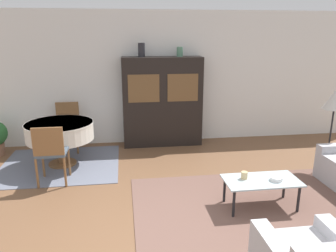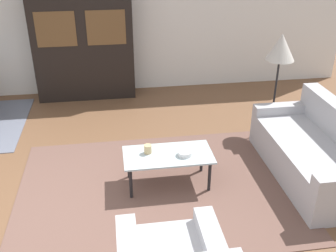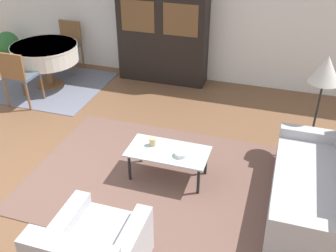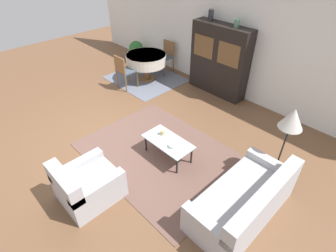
{
  "view_description": "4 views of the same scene",
  "coord_description": "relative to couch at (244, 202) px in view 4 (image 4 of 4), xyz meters",
  "views": [
    {
      "loc": [
        -0.42,
        -3.12,
        2.25
      ],
      "look_at": [
        0.2,
        1.4,
        0.95
      ],
      "focal_mm": 35.0,
      "sensor_mm": 36.0,
      "label": 1
    },
    {
      "loc": [
        0.77,
        -3.07,
        2.67
      ],
      "look_at": [
        1.33,
        0.6,
        0.75
      ],
      "focal_mm": 42.0,
      "sensor_mm": 36.0,
      "label": 2
    },
    {
      "loc": [
        2.5,
        -3.1,
        3.12
      ],
      "look_at": [
        1.33,
        0.6,
        0.75
      ],
      "focal_mm": 42.0,
      "sensor_mm": 36.0,
      "label": 3
    },
    {
      "loc": [
        4.06,
        -2.03,
        3.58
      ],
      "look_at": [
        1.33,
        0.6,
        0.75
      ],
      "focal_mm": 28.0,
      "sensor_mm": 36.0,
      "label": 4
    }
  ],
  "objects": [
    {
      "name": "dining_table",
      "position": [
        -4.61,
        1.96,
        0.32
      ],
      "size": [
        1.15,
        1.15,
        0.76
      ],
      "color": "brown",
      "rests_on": "dining_rug"
    },
    {
      "name": "area_rug",
      "position": [
        -1.88,
        -0.0,
        -0.29
      ],
      "size": [
        3.09,
        2.3,
        0.01
      ],
      "color": "brown",
      "rests_on": "ground_plane"
    },
    {
      "name": "cup",
      "position": [
        -1.96,
        0.13,
        0.16
      ],
      "size": [
        0.09,
        0.09,
        0.1
      ],
      "color": "tan",
      "rests_on": "coffee_table"
    },
    {
      "name": "couch",
      "position": [
        0.0,
        0.0,
        0.0
      ],
      "size": [
        0.86,
        1.8,
        0.81
      ],
      "rotation": [
        0.0,
        0.0,
        1.57
      ],
      "color": "#B2B2B7",
      "rests_on": "ground_plane"
    },
    {
      "name": "floor_lamp",
      "position": [
        -0.07,
        1.17,
        0.88
      ],
      "size": [
        0.38,
        0.38,
        1.4
      ],
      "color": "black",
      "rests_on": "ground_plane"
    },
    {
      "name": "potted_plant",
      "position": [
        -5.94,
        2.62,
        0.08
      ],
      "size": [
        0.47,
        0.47,
        0.66
      ],
      "color": "#93664C",
      "rests_on": "ground_plane"
    },
    {
      "name": "ground_plane",
      "position": [
        -3.07,
        -0.53,
        -0.29
      ],
      "size": [
        14.0,
        14.0,
        0.0
      ],
      "primitive_type": "plane",
      "color": "brown"
    },
    {
      "name": "display_cabinet",
      "position": [
        -2.72,
        2.84,
        0.61
      ],
      "size": [
        1.6,
        0.42,
        1.8
      ],
      "color": "black",
      "rests_on": "ground_plane"
    },
    {
      "name": "dining_chair_far",
      "position": [
        -4.61,
        2.75,
        0.26
      ],
      "size": [
        0.44,
        0.44,
        0.93
      ],
      "rotation": [
        0.0,
        0.0,
        3.14
      ],
      "color": "brown",
      "rests_on": "dining_rug"
    },
    {
      "name": "wall_back",
      "position": [
        -3.07,
        3.1,
        1.06
      ],
      "size": [
        10.0,
        0.06,
        2.7
      ],
      "color": "white",
      "rests_on": "ground_plane"
    },
    {
      "name": "coffee_table",
      "position": [
        -1.74,
        0.07,
        0.06
      ],
      "size": [
        0.99,
        0.51,
        0.39
      ],
      "color": "black",
      "rests_on": "area_rug"
    },
    {
      "name": "dining_chair_near",
      "position": [
        -4.61,
        1.17,
        0.26
      ],
      "size": [
        0.44,
        0.44,
        0.93
      ],
      "color": "brown",
      "rests_on": "dining_rug"
    },
    {
      "name": "bowl",
      "position": [
        -1.56,
        0.02,
        0.13
      ],
      "size": [
        0.15,
        0.15,
        0.05
      ],
      "color": "white",
      "rests_on": "coffee_table"
    },
    {
      "name": "armchair",
      "position": [
        -1.94,
        -1.56,
        -0.0
      ],
      "size": [
        0.81,
        0.92,
        0.78
      ],
      "color": "#B2B2B7",
      "rests_on": "ground_plane"
    },
    {
      "name": "dining_rug",
      "position": [
        -4.64,
        1.94,
        -0.29
      ],
      "size": [
        2.03,
        1.78,
        0.01
      ],
      "color": "slate",
      "rests_on": "ground_plane"
    },
    {
      "name": "vase_tall",
      "position": [
        -3.12,
        2.84,
        1.64
      ],
      "size": [
        0.13,
        0.13,
        0.27
      ],
      "color": "#232328",
      "rests_on": "display_cabinet"
    },
    {
      "name": "vase_short",
      "position": [
        -2.36,
        2.84,
        1.6
      ],
      "size": [
        0.12,
        0.12,
        0.19
      ],
      "color": "#4C7A60",
      "rests_on": "display_cabinet"
    }
  ]
}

